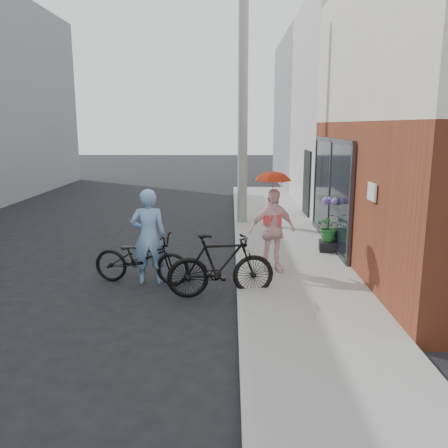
{
  "coord_description": "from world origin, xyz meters",
  "views": [
    {
      "loc": [
        0.77,
        -7.8,
        2.93
      ],
      "look_at": [
        0.64,
        0.94,
        1.1
      ],
      "focal_mm": 38.0,
      "sensor_mm": 36.0,
      "label": 1
    }
  ],
  "objects_px": {
    "bike_left": "(141,258)",
    "officer": "(149,237)",
    "bike_right": "(221,265)",
    "kimono_woman": "(272,230)",
    "planter": "(329,246)",
    "utility_pole": "(243,104)"
  },
  "relations": [
    {
      "from": "bike_right",
      "to": "utility_pole",
      "type": "bearing_deg",
      "value": -13.99
    },
    {
      "from": "bike_right",
      "to": "planter",
      "type": "distance_m",
      "value": 3.59
    },
    {
      "from": "planter",
      "to": "kimono_woman",
      "type": "bearing_deg",
      "value": -133.51
    },
    {
      "from": "bike_left",
      "to": "bike_right",
      "type": "xyz_separation_m",
      "value": [
        1.5,
        -0.68,
        0.07
      ]
    },
    {
      "from": "officer",
      "to": "planter",
      "type": "height_order",
      "value": "officer"
    },
    {
      "from": "bike_right",
      "to": "kimono_woman",
      "type": "bearing_deg",
      "value": -49.64
    },
    {
      "from": "planter",
      "to": "bike_left",
      "type": "bearing_deg",
      "value": -153.22
    },
    {
      "from": "officer",
      "to": "planter",
      "type": "bearing_deg",
      "value": -158.92
    },
    {
      "from": "bike_left",
      "to": "kimono_woman",
      "type": "xyz_separation_m",
      "value": [
        2.47,
        0.46,
        0.44
      ]
    },
    {
      "from": "officer",
      "to": "bike_left",
      "type": "bearing_deg",
      "value": -0.57
    },
    {
      "from": "planter",
      "to": "utility_pole",
      "type": "bearing_deg",
      "value": 119.8
    },
    {
      "from": "officer",
      "to": "bike_right",
      "type": "xyz_separation_m",
      "value": [
        1.36,
        -0.69,
        -0.34
      ]
    },
    {
      "from": "bike_left",
      "to": "kimono_woman",
      "type": "distance_m",
      "value": 2.55
    },
    {
      "from": "bike_right",
      "to": "kimono_woman",
      "type": "xyz_separation_m",
      "value": [
        0.97,
        1.13,
        0.37
      ]
    },
    {
      "from": "kimono_woman",
      "to": "bike_left",
      "type": "bearing_deg",
      "value": 170.94
    },
    {
      "from": "officer",
      "to": "planter",
      "type": "distance_m",
      "value": 4.29
    },
    {
      "from": "bike_left",
      "to": "bike_right",
      "type": "bearing_deg",
      "value": -103.57
    },
    {
      "from": "bike_left",
      "to": "bike_right",
      "type": "height_order",
      "value": "bike_right"
    },
    {
      "from": "bike_left",
      "to": "officer",
      "type": "bearing_deg",
      "value": -73.52
    },
    {
      "from": "bike_right",
      "to": "bike_left",
      "type": "bearing_deg",
      "value": 56.59
    },
    {
      "from": "officer",
      "to": "bike_left",
      "type": "distance_m",
      "value": 0.44
    },
    {
      "from": "bike_left",
      "to": "planter",
      "type": "distance_m",
      "value": 4.38
    }
  ]
}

